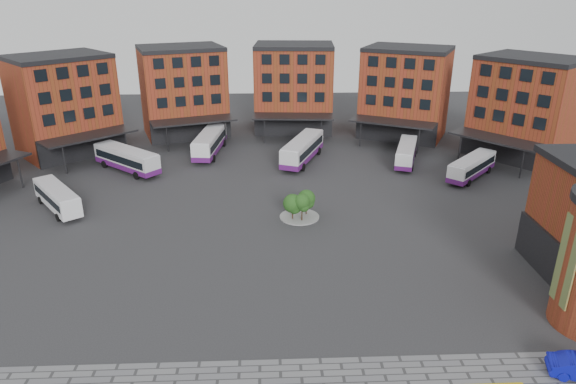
{
  "coord_description": "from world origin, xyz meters",
  "views": [
    {
      "loc": [
        -1.4,
        -39.47,
        24.34
      ],
      "look_at": [
        0.63,
        9.71,
        4.0
      ],
      "focal_mm": 32.0,
      "sensor_mm": 36.0,
      "label": 1
    }
  ],
  "objects_px": {
    "bus_b": "(127,159)",
    "bus_e": "(406,153)",
    "tree_island": "(300,203)",
    "bus_a": "(57,196)",
    "bus_f": "(472,167)",
    "bus_c": "(210,142)",
    "bus_d": "(303,149)"
  },
  "relations": [
    {
      "from": "bus_d",
      "to": "bus_f",
      "type": "height_order",
      "value": "bus_d"
    },
    {
      "from": "bus_a",
      "to": "bus_f",
      "type": "relative_size",
      "value": 1.01
    },
    {
      "from": "tree_island",
      "to": "bus_c",
      "type": "distance_m",
      "value": 26.36
    },
    {
      "from": "tree_island",
      "to": "bus_f",
      "type": "bearing_deg",
      "value": 26.48
    },
    {
      "from": "bus_b",
      "to": "bus_c",
      "type": "height_order",
      "value": "bus_c"
    },
    {
      "from": "tree_island",
      "to": "bus_e",
      "type": "bearing_deg",
      "value": 47.69
    },
    {
      "from": "bus_b",
      "to": "bus_c",
      "type": "xyz_separation_m",
      "value": [
        10.63,
        7.13,
        0.08
      ]
    },
    {
      "from": "bus_c",
      "to": "bus_a",
      "type": "bearing_deg",
      "value": -120.48
    },
    {
      "from": "bus_e",
      "to": "tree_island",
      "type": "bearing_deg",
      "value": -113.58
    },
    {
      "from": "bus_c",
      "to": "bus_f",
      "type": "distance_m",
      "value": 37.53
    },
    {
      "from": "bus_d",
      "to": "bus_f",
      "type": "relative_size",
      "value": 1.37
    },
    {
      "from": "bus_b",
      "to": "bus_d",
      "type": "height_order",
      "value": "bus_d"
    },
    {
      "from": "tree_island",
      "to": "bus_e",
      "type": "relative_size",
      "value": 0.43
    },
    {
      "from": "bus_c",
      "to": "bus_e",
      "type": "relative_size",
      "value": 1.18
    },
    {
      "from": "bus_b",
      "to": "bus_c",
      "type": "bearing_deg",
      "value": -15.57
    },
    {
      "from": "bus_a",
      "to": "bus_d",
      "type": "distance_m",
      "value": 33.04
    },
    {
      "from": "tree_island",
      "to": "bus_e",
      "type": "xyz_separation_m",
      "value": [
        16.36,
        17.97,
        -0.26
      ]
    },
    {
      "from": "bus_c",
      "to": "bus_e",
      "type": "bearing_deg",
      "value": -3.56
    },
    {
      "from": "bus_f",
      "to": "tree_island",
      "type": "bearing_deg",
      "value": -109.4
    },
    {
      "from": "bus_a",
      "to": "bus_f",
      "type": "distance_m",
      "value": 51.67
    },
    {
      "from": "bus_c",
      "to": "bus_e",
      "type": "height_order",
      "value": "bus_c"
    },
    {
      "from": "bus_e",
      "to": "bus_f",
      "type": "bearing_deg",
      "value": -22.39
    },
    {
      "from": "bus_d",
      "to": "bus_a",
      "type": "bearing_deg",
      "value": -129.74
    },
    {
      "from": "bus_b",
      "to": "bus_a",
      "type": "bearing_deg",
      "value": -159.76
    },
    {
      "from": "bus_b",
      "to": "bus_e",
      "type": "relative_size",
      "value": 1.0
    },
    {
      "from": "tree_island",
      "to": "bus_d",
      "type": "height_order",
      "value": "bus_d"
    },
    {
      "from": "tree_island",
      "to": "bus_a",
      "type": "bearing_deg",
      "value": 172.69
    },
    {
      "from": "bus_a",
      "to": "bus_c",
      "type": "height_order",
      "value": "bus_c"
    },
    {
      "from": "bus_b",
      "to": "bus_d",
      "type": "distance_m",
      "value": 24.52
    },
    {
      "from": "bus_d",
      "to": "bus_f",
      "type": "xyz_separation_m",
      "value": [
        21.96,
        -7.53,
        -0.29
      ]
    },
    {
      "from": "bus_d",
      "to": "tree_island",
      "type": "bearing_deg",
      "value": -72.79
    },
    {
      "from": "bus_f",
      "to": "bus_c",
      "type": "bearing_deg",
      "value": -154.0
    }
  ]
}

